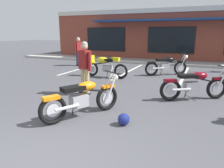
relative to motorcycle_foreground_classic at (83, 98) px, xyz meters
The scene contains 12 objects.
ground_plane 1.88m from the motorcycle_foreground_classic, 77.08° to the left, with size 80.00×80.00×0.00m, color #47474C.
sidewalk_kerb 9.89m from the motorcycle_foreground_classic, 87.64° to the left, with size 22.00×1.80×0.14m, color #A8A59E.
brick_storefront_building 13.81m from the motorcycle_foreground_classic, 88.30° to the left, with size 17.78×6.84×3.53m.
painted_stall_lines 6.31m from the motorcycle_foreground_classic, 86.30° to the left, with size 8.24×4.80×0.01m.
motorcycle_foreground_classic is the anchor object (origin of this frame).
motorcycle_black_cruiser 3.37m from the motorcycle_foreground_classic, 45.78° to the left, with size 1.88×1.32×0.98m.
motorcycle_silver_naked 4.67m from the motorcycle_foreground_classic, 109.16° to the left, with size 2.11×0.66×0.98m.
motorcycle_green_cafe_racer 6.01m from the motorcycle_foreground_classic, 80.65° to the left, with size 1.81×1.44×0.98m.
person_in_shorts_foreground 8.16m from the motorcycle_foreground_classic, 122.15° to the left, with size 0.37×0.60×1.68m.
person_near_building 1.97m from the motorcycle_foreground_classic, 118.21° to the left, with size 0.59×0.38×1.68m.
helmet_on_pavement 1.10m from the motorcycle_foreground_classic, ahead, with size 0.26×0.26×0.26m.
traffic_cone 8.27m from the motorcycle_foreground_classic, 120.95° to the left, with size 0.34×0.34×0.53m.
Camera 1 is at (2.09, -2.06, 1.94)m, focal length 34.49 mm.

